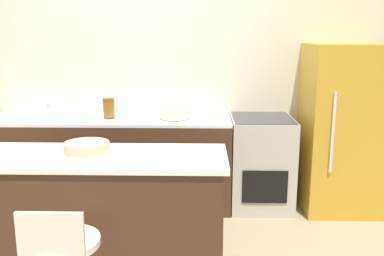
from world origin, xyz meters
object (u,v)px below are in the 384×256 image
Objects in this scene: refrigerator at (342,128)px; kettle at (51,110)px; oven_range at (261,162)px; mixing_bowl at (175,113)px.

kettle is at bearing -179.54° from refrigerator.
oven_range is 0.85m from refrigerator.
mixing_bowl is at bearing 0.00° from kettle.
refrigerator is 8.51× the size of kettle.
refrigerator is 5.57× the size of mixing_bowl.
oven_range is 0.56× the size of refrigerator.
oven_range is 4.78× the size of kettle.
refrigerator is at bearing 0.46° from kettle.
refrigerator reaches higher than kettle.
kettle reaches higher than mixing_bowl.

